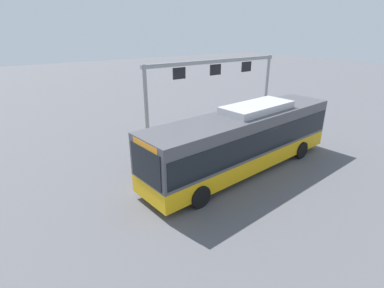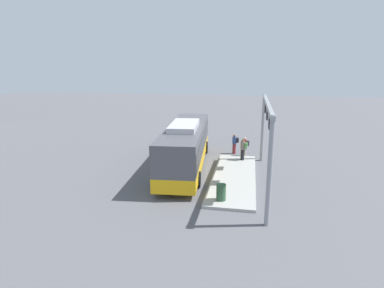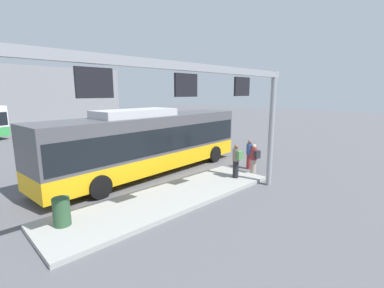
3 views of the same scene
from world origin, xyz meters
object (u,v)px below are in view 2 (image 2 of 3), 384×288
object	(u,v)px
person_waiting_near	(243,149)
person_boarding	(235,143)
trash_bin	(221,192)
person_waiting_mid	(245,147)
bus_main	(186,144)

from	to	relation	value
person_waiting_near	person_boarding	bearing A→B (deg)	-60.29
person_waiting_near	trash_bin	size ratio (longest dim) A/B	1.86
person_waiting_near	person_waiting_mid	xyz separation A→B (m)	(1.36, -0.12, -0.16)
person_boarding	person_waiting_near	distance (m)	2.41
person_waiting_mid	person_waiting_near	bearing A→B (deg)	101.18
person_boarding	person_waiting_near	world-z (taller)	person_waiting_near
bus_main	person_waiting_near	world-z (taller)	bus_main
person_waiting_near	trash_bin	distance (m)	7.90
bus_main	person_waiting_mid	distance (m)	5.54
trash_bin	person_waiting_mid	bearing A→B (deg)	-6.43
person_boarding	person_waiting_near	bearing A→B (deg)	99.72
person_boarding	person_waiting_near	size ratio (longest dim) A/B	1.00
person_waiting_near	trash_bin	bearing A→B (deg)	94.71
person_waiting_near	person_waiting_mid	distance (m)	1.38
person_boarding	trash_bin	xyz separation A→B (m)	(-10.12, 0.16, -0.28)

